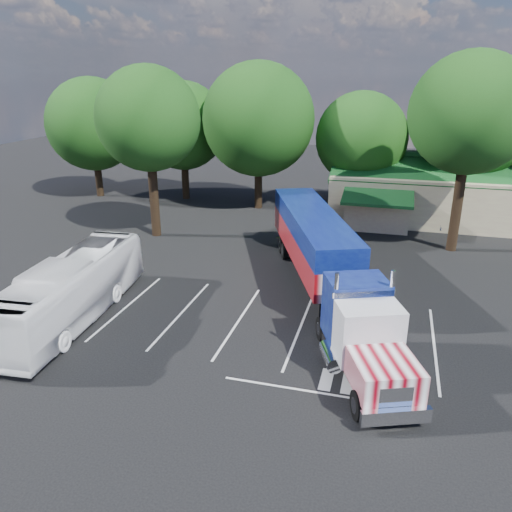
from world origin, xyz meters
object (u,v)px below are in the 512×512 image
(semi_truck, at_px, (323,256))
(bicycle, at_px, (364,248))
(woman, at_px, (338,280))
(silver_sedan, at_px, (423,219))
(tour_bus, at_px, (71,290))

(semi_truck, distance_m, bicycle, 8.25)
(woman, distance_m, silver_sedan, 15.87)
(semi_truck, xyz_separation_m, woman, (0.84, 0.93, -1.72))
(bicycle, bearing_deg, semi_truck, -116.34)
(semi_truck, height_order, tour_bus, semi_truck)
(tour_bus, xyz_separation_m, silver_sedan, (17.97, 22.00, -0.97))
(semi_truck, height_order, woman, semi_truck)
(bicycle, bearing_deg, woman, -111.33)
(semi_truck, bearing_deg, bicycle, 55.02)
(semi_truck, xyz_separation_m, silver_sedan, (6.01, 15.93, -1.84))
(semi_truck, bearing_deg, woman, 26.07)
(semi_truck, height_order, silver_sedan, semi_truck)
(silver_sedan, bearing_deg, woman, -170.54)
(bicycle, relative_size, silver_sedan, 0.44)
(tour_bus, bearing_deg, silver_sedan, 46.11)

